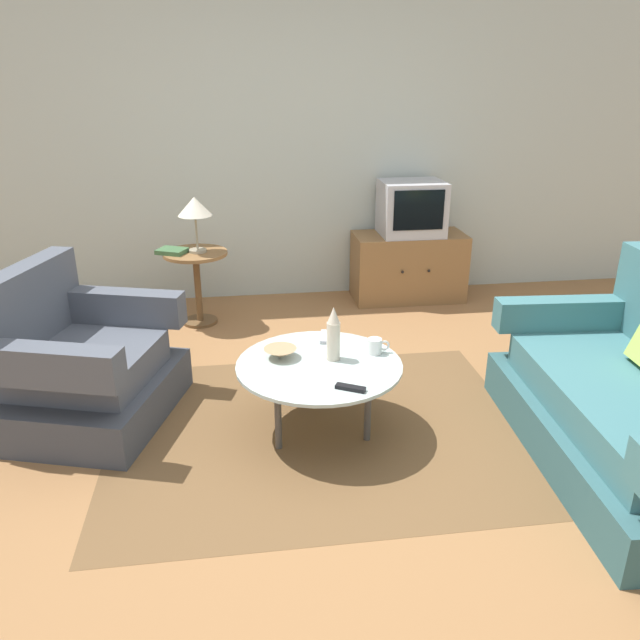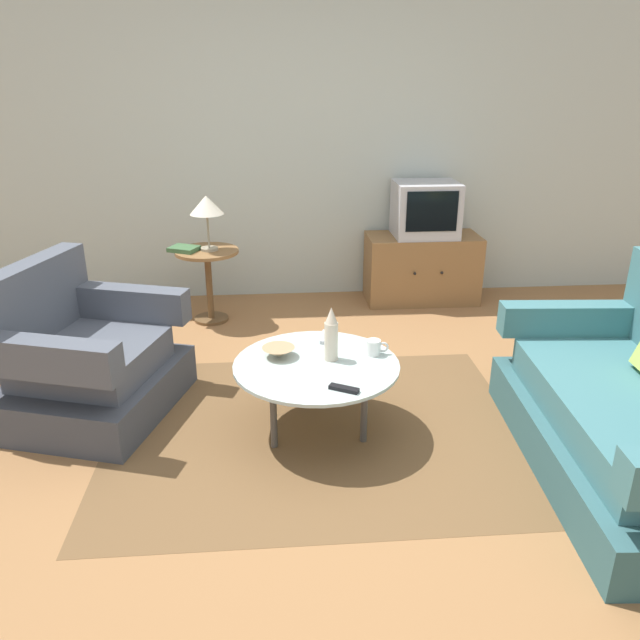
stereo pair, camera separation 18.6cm
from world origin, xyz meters
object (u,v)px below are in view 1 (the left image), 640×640
Objects in this scene: armchair at (80,369)px; coffee_table at (319,368)px; tv_remote_dark at (350,388)px; tv_stand at (408,267)px; book at (172,251)px; mug at (375,346)px; vase at (333,335)px; side_table at (197,272)px; table_lamp at (195,208)px; bowl at (280,353)px; tv_remote_silver at (324,337)px; television at (411,208)px.

armchair is 1.34m from coffee_table.
tv_stand is at bearing -83.13° from tv_remote_dark.
mug is at bearing -28.28° from book.
vase is (-0.96, -1.97, 0.27)m from tv_stand.
book reaches higher than tv_remote_dark.
coffee_table is at bearing -67.25° from side_table.
table_lamp is 1.62× the size of book.
coffee_table is 7.14× the size of mug.
armchair reaches higher than coffee_table.
bowl is at bearing -72.20° from side_table.
tv_stand is at bearing 142.47° from armchair.
coffee_table is 0.94× the size of tv_stand.
tv_stand is (2.34, 1.67, -0.01)m from armchair.
coffee_table is 2.13× the size of table_lamp.
mug is 0.34m from tv_remote_silver.
book is (-1.19, 1.58, 0.14)m from mug.
table_lamp is at bearing 122.20° from mug.
armchair reaches higher than tv_remote_silver.
armchair is at bearing 170.99° from mug.
tv_remote_dark is (0.11, -0.31, 0.04)m from coffee_table.
vase is at bearing 94.73° from armchair.
coffee_table is 0.33m from tv_remote_dark.
armchair is at bearing -82.85° from book.
side_table is at bearing -169.39° from television.
tv_stand is 1.87m from table_lamp.
tv_stand is at bearing -18.91° from tv_remote_silver.
coffee_table is (1.29, -0.34, 0.08)m from armchair.
tv_remote_dark is at bearing -53.00° from bowl.
bowl is 0.51m from tv_remote_dark.
coffee_table is 4.94× the size of bowl.
television is at bearing 63.90° from vase.
coffee_table is 1.82m from side_table.
table_lamp is at bearing -169.09° from television.
mug is (-0.73, -1.93, -0.34)m from television.
tv_remote_silver is at bearing -60.75° from table_lamp.
armchair is at bearing -113.72° from side_table.
television reaches higher than mug.
side_table reaches higher than bowl.
book is at bearing -175.37° from side_table.
tv_stand is 1.97m from book.
television is at bearing -90.00° from tv_stand.
tv_remote_silver is at bearing 91.29° from vase.
tv_remote_dark is at bearing -70.51° from coffee_table.
television is at bearing -18.95° from tv_remote_silver.
bowl reaches higher than coffee_table.
television is at bearing 57.00° from bowl.
bowl is (-1.24, -1.91, 0.15)m from tv_stand.
book reaches higher than side_table.
vase is (0.08, 0.04, 0.17)m from coffee_table.
side_table is 1.82m from television.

